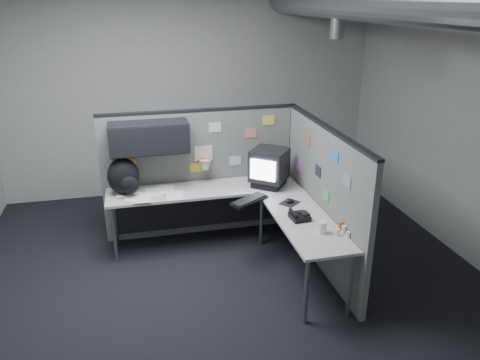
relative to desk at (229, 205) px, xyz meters
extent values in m
cube|color=black|center=(-0.15, -0.70, -0.62)|extent=(5.60, 5.60, 0.01)
cube|color=#9E9E99|center=(-0.15, 2.10, 0.99)|extent=(5.60, 0.01, 3.20)
cube|color=#9E9E99|center=(-0.15, -3.51, 0.99)|extent=(5.60, 0.01, 3.20)
cylinder|color=slate|center=(1.25, -0.70, 2.24)|extent=(0.40, 5.49, 0.40)
cylinder|color=slate|center=(1.25, 0.10, 1.99)|extent=(0.16, 0.16, 0.30)
cube|color=slate|center=(-0.23, 0.60, 0.19)|extent=(2.43, 0.06, 1.60)
cube|color=black|center=(-0.23, 0.60, 1.00)|extent=(2.43, 0.07, 0.03)
cube|color=black|center=(0.95, 0.60, 0.19)|extent=(0.07, 0.07, 1.60)
cube|color=black|center=(-0.85, 0.40, 0.76)|extent=(0.90, 0.35, 0.35)
cube|color=black|center=(-0.85, 0.22, 0.76)|extent=(0.90, 0.02, 0.33)
cube|color=silver|center=(-0.20, 0.56, 0.47)|extent=(0.22, 0.02, 0.18)
torus|color=#D85914|center=(-0.20, 0.47, 0.41)|extent=(0.16, 0.16, 0.01)
cone|color=white|center=(-0.20, 0.47, 0.35)|extent=(0.14, 0.14, 0.11)
cube|color=orange|center=(-1.10, 0.56, 0.41)|extent=(0.15, 0.01, 0.12)
cube|color=silver|center=(-0.05, 0.56, 0.79)|extent=(0.15, 0.01, 0.12)
cube|color=silver|center=(0.20, 0.56, 0.34)|extent=(0.15, 0.01, 0.12)
cube|color=#D87F7F|center=(0.40, 0.56, 0.69)|extent=(0.15, 0.01, 0.12)
cube|color=#E5D84C|center=(0.63, 0.56, 0.84)|extent=(0.15, 0.01, 0.12)
cube|color=gold|center=(-0.30, 0.56, 0.29)|extent=(0.15, 0.01, 0.12)
cube|color=slate|center=(0.95, -0.49, 0.19)|extent=(0.06, 2.23, 1.60)
cube|color=black|center=(0.95, -0.49, 1.00)|extent=(0.07, 2.23, 0.03)
cube|color=#CC4C4C|center=(0.92, -0.05, 0.74)|extent=(0.01, 0.15, 0.12)
cube|color=#26262D|center=(0.92, -0.40, 0.49)|extent=(0.01, 0.15, 0.12)
cube|color=#337FCC|center=(0.92, -0.80, 0.79)|extent=(0.01, 0.15, 0.12)
cube|color=#B266B2|center=(0.92, 0.20, 0.34)|extent=(0.01, 0.15, 0.12)
cube|color=gray|center=(0.92, -1.10, 0.64)|extent=(0.01, 0.15, 0.12)
cube|color=#4CB266|center=(0.92, -0.65, 0.31)|extent=(0.01, 0.15, 0.12)
cube|color=#B7AEA5|center=(-0.25, 0.28, 0.10)|extent=(2.30, 0.56, 0.03)
cube|color=#B7AEA5|center=(0.63, -0.78, 0.10)|extent=(0.56, 1.55, 0.03)
cube|color=black|center=(-0.25, 0.50, -0.21)|extent=(2.18, 0.02, 0.55)
cylinder|color=gray|center=(-1.33, 0.06, -0.26)|extent=(0.04, 0.04, 0.70)
cylinder|color=gray|center=(-1.33, 0.50, -0.26)|extent=(0.04, 0.04, 0.70)
cylinder|color=gray|center=(0.41, 0.06, -0.26)|extent=(0.04, 0.04, 0.70)
cylinder|color=gray|center=(0.41, -1.48, -0.26)|extent=(0.04, 0.04, 0.70)
cylinder|color=gray|center=(0.85, -1.48, -0.26)|extent=(0.04, 0.04, 0.70)
cube|color=black|center=(0.55, 0.21, 0.15)|extent=(0.49, 0.50, 0.08)
cube|color=black|center=(0.55, 0.21, 0.38)|extent=(0.56, 0.56, 0.38)
cube|color=#D1E3F9|center=(0.42, 0.04, 0.38)|extent=(0.26, 0.20, 0.25)
cube|color=black|center=(0.18, -0.23, 0.13)|extent=(0.48, 0.40, 0.03)
cube|color=black|center=(0.18, -0.23, 0.15)|extent=(0.44, 0.35, 0.01)
cube|color=black|center=(0.62, -0.36, 0.12)|extent=(0.27, 0.26, 0.01)
ellipsoid|color=black|center=(0.62, -0.36, 0.14)|extent=(0.11, 0.08, 0.04)
cube|color=black|center=(0.59, -0.77, 0.14)|extent=(0.20, 0.21, 0.05)
cylinder|color=black|center=(0.52, -0.77, 0.19)|extent=(0.05, 0.18, 0.04)
cube|color=black|center=(0.64, -0.78, 0.18)|extent=(0.09, 0.11, 0.02)
cylinder|color=silver|center=(0.90, -1.16, 0.16)|extent=(0.06, 0.06, 0.08)
cylinder|color=silver|center=(0.82, -1.19, 0.15)|extent=(0.06, 0.06, 0.07)
cylinder|color=silver|center=(0.91, -1.24, 0.14)|extent=(0.05, 0.05, 0.06)
cylinder|color=#D85914|center=(0.89, -1.10, 0.16)|extent=(0.06, 0.06, 0.09)
cylinder|color=silver|center=(0.69, -1.11, 0.18)|extent=(0.10, 0.10, 0.12)
cube|color=white|center=(-0.61, 0.14, 0.12)|extent=(0.21, 0.29, 0.00)
cube|color=white|center=(-0.84, 0.29, 0.12)|extent=(0.21, 0.29, 0.00)
cube|color=white|center=(-1.08, 0.21, 0.12)|extent=(0.21, 0.29, 0.00)
cube|color=white|center=(-0.70, 0.33, 0.13)|extent=(0.21, 0.29, 0.00)
cube|color=white|center=(-0.99, 0.13, 0.13)|extent=(0.21, 0.29, 0.00)
cube|color=white|center=(-1.17, 0.32, 0.13)|extent=(0.21, 0.29, 0.00)
ellipsoid|color=black|center=(-1.17, 0.32, 0.34)|extent=(0.38, 0.29, 0.44)
ellipsoid|color=black|center=(-1.11, 0.19, 0.28)|extent=(0.21, 0.13, 0.20)
camera|label=1|loc=(-1.02, -4.88, 2.27)|focal=35.00mm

